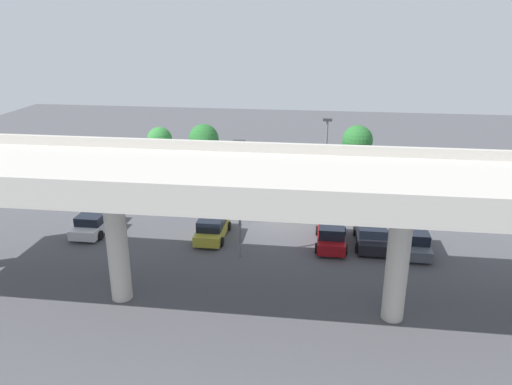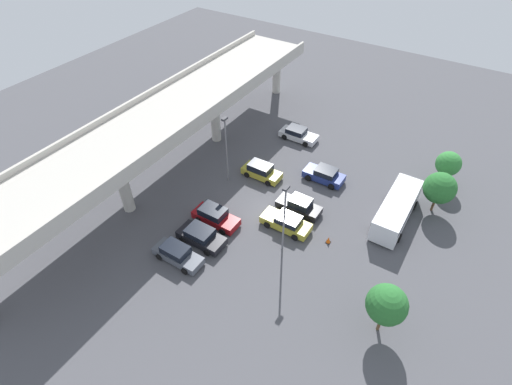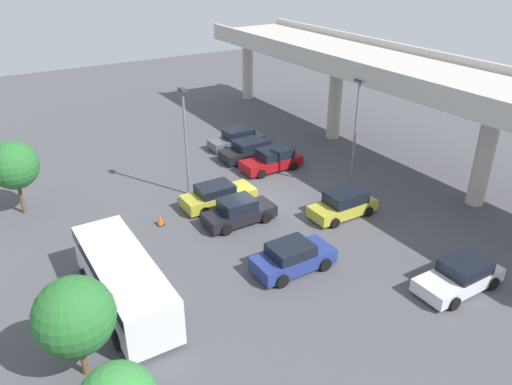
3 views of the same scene
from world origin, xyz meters
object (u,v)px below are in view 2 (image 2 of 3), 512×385
object	(u,v)px
parked_car_1	(201,236)
tree_front_left	(387,305)
parked_car_2	(215,216)
tree_front_centre	(440,188)
parked_car_0	(177,254)
parked_car_7	(298,134)
shuttle_bus	(397,208)
parked_car_4	(299,206)
parked_car_6	(324,175)
parked_car_3	(286,222)
parked_car_5	(261,171)
lamp_post_mid_lot	(226,145)
lamp_post_near_aisle	(284,214)
traffic_cone	(328,240)
tree_front_right	(448,164)

from	to	relation	value
parked_car_1	tree_front_left	world-z (taller)	tree_front_left
parked_car_2	tree_front_centre	distance (m)	21.51
parked_car_2	parked_car_0	bearing A→B (deg)	-90.39
parked_car_7	shuttle_bus	xyz separation A→B (m)	(-7.36, -14.35, 0.79)
parked_car_4	parked_car_6	world-z (taller)	parked_car_4
parked_car_3	parked_car_5	bearing A→B (deg)	-41.16
parked_car_5	parked_car_7	xyz separation A→B (m)	(8.63, 0.05, -0.07)
lamp_post_mid_lot	lamp_post_near_aisle	bearing A→B (deg)	-118.62
parked_car_1	tree_front_centre	bearing A→B (deg)	42.76
parked_car_7	traffic_cone	distance (m)	16.93
traffic_cone	lamp_post_near_aisle	bearing A→B (deg)	131.47
parked_car_4	shuttle_bus	xyz separation A→B (m)	(3.89, -8.32, 0.75)
parked_car_0	parked_car_5	bearing A→B (deg)	89.43
tree_front_centre	parked_car_0	bearing A→B (deg)	136.63
parked_car_6	shuttle_bus	size ratio (longest dim) A/B	0.53
parked_car_5	parked_car_6	world-z (taller)	parked_car_5
parked_car_4	lamp_post_near_aisle	xyz separation A→B (m)	(-5.08, -0.98, 3.59)
parked_car_7	tree_front_right	size ratio (longest dim) A/B	1.16
parked_car_2	parked_car_6	distance (m)	12.87
shuttle_bus	tree_front_left	distance (m)	12.46
parked_car_1	lamp_post_near_aisle	xyz separation A→B (m)	(3.23, -6.65, 3.60)
parked_car_6	tree_front_left	world-z (taller)	tree_front_left
parked_car_6	traffic_cone	bearing A→B (deg)	117.57
parked_car_2	traffic_cone	size ratio (longest dim) A/B	6.57
parked_car_2	shuttle_bus	world-z (taller)	shuttle_bus
tree_front_left	traffic_cone	world-z (taller)	tree_front_left
parked_car_1	shuttle_bus	distance (m)	18.57
parked_car_1	parked_car_7	world-z (taller)	parked_car_1
shuttle_bus	traffic_cone	xyz separation A→B (m)	(-6.13, 4.12, -1.15)
parked_car_1	lamp_post_mid_lot	xyz separation A→B (m)	(8.51, 3.02, 3.83)
parked_car_2	parked_car_4	xyz separation A→B (m)	(5.61, -6.09, -0.04)
parked_car_2	tree_front_right	size ratio (longest dim) A/B	1.15
lamp_post_near_aisle	tree_front_centre	world-z (taller)	lamp_post_near_aisle
lamp_post_mid_lot	traffic_cone	xyz separation A→B (m)	(-2.44, -12.88, -4.22)
lamp_post_near_aisle	traffic_cone	size ratio (longest dim) A/B	10.40
parked_car_6	tree_front_right	xyz separation A→B (m)	(6.06, -10.85, 2.00)
lamp_post_near_aisle	lamp_post_mid_lot	size ratio (longest dim) A/B	0.94
tree_front_right	parked_car_7	bearing A→B (deg)	91.72
parked_car_2	parked_car_5	distance (m)	8.23
parked_car_1	parked_car_3	size ratio (longest dim) A/B	0.94
parked_car_3	parked_car_2	bearing A→B (deg)	25.86
parked_car_5	tree_front_centre	bearing A→B (deg)	14.96
parked_car_1	parked_car_7	size ratio (longest dim) A/B	0.97
parked_car_5	lamp_post_near_aisle	bearing A→B (deg)	-47.84
parked_car_1	traffic_cone	world-z (taller)	parked_car_1
parked_car_3	lamp_post_mid_lot	distance (m)	9.94
parked_car_2	parked_car_7	distance (m)	16.86
shuttle_bus	tree_front_centre	size ratio (longest dim) A/B	1.87
shuttle_bus	lamp_post_near_aisle	bearing A→B (deg)	-39.29
parked_car_0	lamp_post_mid_lot	distance (m)	12.14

